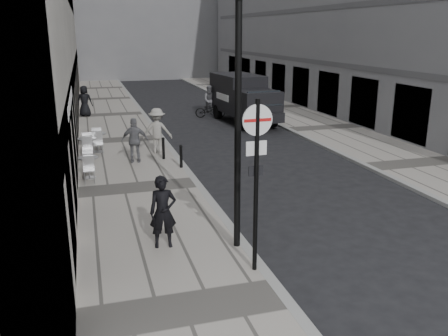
{
  "coord_description": "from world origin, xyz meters",
  "views": [
    {
      "loc": [
        -3.51,
        -5.15,
        5.22
      ],
      "look_at": [
        0.18,
        7.52,
        1.4
      ],
      "focal_mm": 38.0,
      "sensor_mm": 36.0,
      "label": 1
    }
  ],
  "objects_px": {
    "lamppost": "(238,109)",
    "cyclist": "(210,105)",
    "walking_man": "(163,212)",
    "sign_post": "(256,164)",
    "panel_van": "(243,96)"
  },
  "relations": [
    {
      "from": "sign_post",
      "to": "panel_van",
      "type": "height_order",
      "value": "sign_post"
    },
    {
      "from": "sign_post",
      "to": "panel_van",
      "type": "xyz_separation_m",
      "value": [
        5.53,
        17.47,
        -1.0
      ]
    },
    {
      "from": "lamppost",
      "to": "cyclist",
      "type": "height_order",
      "value": "lamppost"
    },
    {
      "from": "walking_man",
      "to": "panel_van",
      "type": "height_order",
      "value": "panel_van"
    },
    {
      "from": "walking_man",
      "to": "lamppost",
      "type": "bearing_deg",
      "value": -9.93
    },
    {
      "from": "sign_post",
      "to": "lamppost",
      "type": "xyz_separation_m",
      "value": [
        0.0,
        1.28,
        0.96
      ]
    },
    {
      "from": "lamppost",
      "to": "panel_van",
      "type": "distance_m",
      "value": 17.22
    },
    {
      "from": "lamppost",
      "to": "cyclist",
      "type": "xyz_separation_m",
      "value": [
        4.1,
        18.28,
        -2.73
      ]
    },
    {
      "from": "sign_post",
      "to": "panel_van",
      "type": "bearing_deg",
      "value": 70.27
    },
    {
      "from": "sign_post",
      "to": "walking_man",
      "type": "bearing_deg",
      "value": 132.7
    },
    {
      "from": "walking_man",
      "to": "cyclist",
      "type": "height_order",
      "value": "cyclist"
    },
    {
      "from": "panel_van",
      "to": "cyclist",
      "type": "height_order",
      "value": "panel_van"
    },
    {
      "from": "walking_man",
      "to": "lamppost",
      "type": "relative_size",
      "value": 0.29
    },
    {
      "from": "walking_man",
      "to": "sign_post",
      "type": "bearing_deg",
      "value": -40.17
    },
    {
      "from": "walking_man",
      "to": "sign_post",
      "type": "xyz_separation_m",
      "value": [
        1.73,
        -1.74,
        1.53
      ]
    }
  ]
}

